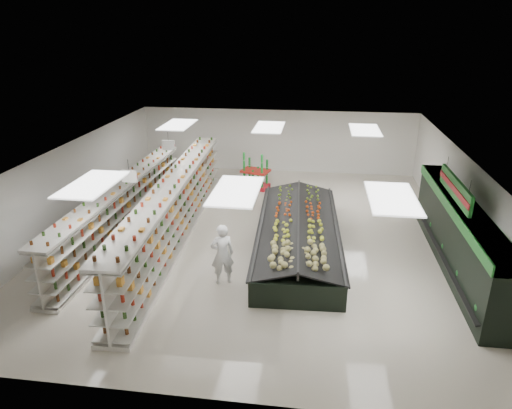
# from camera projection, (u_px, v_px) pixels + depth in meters

# --- Properties ---
(floor) EXTENTS (16.00, 16.00, 0.00)m
(floor) POSITION_uv_depth(u_px,v_px,m) (256.00, 235.00, 16.83)
(floor) COLOR beige
(floor) RESTS_ON ground
(ceiling) EXTENTS (14.00, 16.00, 0.02)m
(ceiling) POSITION_uv_depth(u_px,v_px,m) (256.00, 150.00, 15.66)
(ceiling) COLOR white
(ceiling) RESTS_ON wall_back
(wall_back) EXTENTS (14.00, 0.02, 3.20)m
(wall_back) POSITION_uv_depth(u_px,v_px,m) (277.00, 141.00, 23.61)
(wall_back) COLOR white
(wall_back) RESTS_ON floor
(wall_front) EXTENTS (14.00, 0.02, 3.20)m
(wall_front) POSITION_uv_depth(u_px,v_px,m) (202.00, 335.00, 8.88)
(wall_front) COLOR white
(wall_front) RESTS_ON floor
(wall_left) EXTENTS (0.02, 16.00, 3.20)m
(wall_left) POSITION_uv_depth(u_px,v_px,m) (72.00, 185.00, 17.12)
(wall_left) COLOR white
(wall_left) RESTS_ON floor
(wall_right) EXTENTS (0.02, 16.00, 3.20)m
(wall_right) POSITION_uv_depth(u_px,v_px,m) (462.00, 204.00, 15.37)
(wall_right) COLOR white
(wall_right) RESTS_ON floor
(produce_wall_case) EXTENTS (0.93, 8.00, 2.20)m
(produce_wall_case) POSITION_uv_depth(u_px,v_px,m) (458.00, 231.00, 14.18)
(produce_wall_case) COLOR black
(produce_wall_case) RESTS_ON floor
(aisle_sign_near) EXTENTS (0.52, 0.06, 0.75)m
(aisle_sign_near) POSITION_uv_depth(u_px,v_px,m) (129.00, 176.00, 14.45)
(aisle_sign_near) COLOR white
(aisle_sign_near) RESTS_ON ceiling
(aisle_sign_far) EXTENTS (0.52, 0.06, 0.75)m
(aisle_sign_far) POSITION_uv_depth(u_px,v_px,m) (169.00, 145.00, 18.14)
(aisle_sign_far) COLOR white
(aisle_sign_far) RESTS_ON ceiling
(hortifruti_banner) EXTENTS (0.12, 3.20, 0.95)m
(hortifruti_banner) POSITION_uv_depth(u_px,v_px,m) (455.00, 188.00, 13.70)
(hortifruti_banner) COLOR #20792A
(hortifruti_banner) RESTS_ON ceiling
(gondola_left) EXTENTS (0.93, 10.76, 1.86)m
(gondola_left) POSITION_uv_depth(u_px,v_px,m) (123.00, 209.00, 16.88)
(gondola_left) COLOR silver
(gondola_left) RESTS_ON floor
(gondola_center) EXTENTS (1.51, 12.68, 2.19)m
(gondola_center) POSITION_uv_depth(u_px,v_px,m) (175.00, 211.00, 16.31)
(gondola_center) COLOR silver
(gondola_center) RESTS_ON floor
(produce_island) EXTENTS (3.13, 7.84, 1.15)m
(produce_island) POSITION_uv_depth(u_px,v_px,m) (298.00, 232.00, 15.78)
(produce_island) COLOR black
(produce_island) RESTS_ON floor
(soda_endcap) EXTENTS (1.44, 1.17, 1.60)m
(soda_endcap) POSITION_uv_depth(u_px,v_px,m) (256.00, 172.00, 21.33)
(soda_endcap) COLOR red
(soda_endcap) RESTS_ON floor
(shopper_main) EXTENTS (0.81, 0.68, 1.90)m
(shopper_main) POSITION_uv_depth(u_px,v_px,m) (222.00, 254.00, 13.39)
(shopper_main) COLOR white
(shopper_main) RESTS_ON floor
(shopper_background) EXTENTS (0.71, 0.99, 1.88)m
(shopper_background) POSITION_uv_depth(u_px,v_px,m) (205.00, 177.00, 20.19)
(shopper_background) COLOR tan
(shopper_background) RESTS_ON floor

